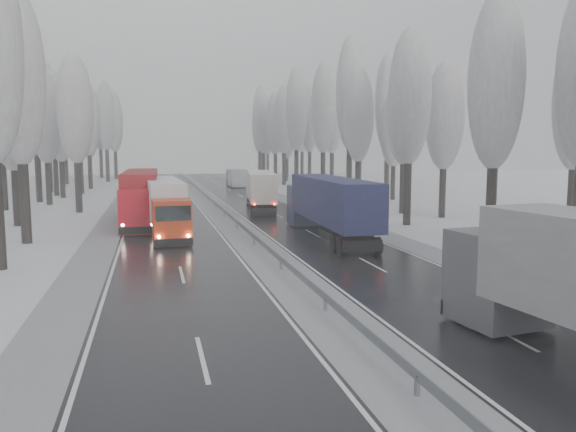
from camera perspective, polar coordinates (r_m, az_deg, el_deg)
name	(u,v)px	position (r m, az deg, el deg)	size (l,w,h in m)	color
ground	(362,345)	(19.23, 7.50, -12.91)	(260.00, 260.00, 0.00)	silver
carriageway_right	(293,224)	(48.76, 0.56, -0.77)	(7.50, 200.00, 0.03)	black
carriageway_left	(170,227)	(47.32, -11.87, -1.15)	(7.50, 200.00, 0.03)	black
median_slush	(233,225)	(47.76, -5.56, -0.96)	(3.00, 200.00, 0.04)	#999BA0
shoulder_right	(347,222)	(50.20, 6.04, -0.58)	(2.40, 200.00, 0.04)	#999BA0
shoulder_left	(108,229)	(47.44, -17.85, -1.31)	(2.40, 200.00, 0.04)	#999BA0
median_guardrail	(233,219)	(47.67, -5.57, -0.27)	(0.12, 200.00, 0.76)	slate
tree_16	(496,83)	(39.29, 20.39, 12.55)	(3.60, 3.60, 16.53)	black
tree_18	(410,98)	(48.89, 12.26, 11.65)	(3.60, 3.60, 16.58)	black
tree_19	(445,117)	(54.87, 15.64, 9.67)	(3.60, 3.60, 14.57)	black
tree_20	(405,111)	(57.62, 11.75, 10.36)	(3.60, 3.60, 15.71)	black
tree_21	(408,97)	(62.32, 12.08, 11.79)	(3.60, 3.60, 18.62)	black
tree_22	(359,116)	(66.88, 7.18, 10.02)	(3.60, 3.60, 15.86)	black
tree_23	(394,131)	(72.91, 10.71, 8.53)	(3.60, 3.60, 13.55)	black
tree_24	(350,95)	(72.47, 6.33, 12.12)	(3.60, 3.60, 20.49)	black
tree_25	(388,104)	(78.67, 10.14, 11.15)	(3.60, 3.60, 19.44)	black
tree_26	(323,109)	(81.97, 3.61, 10.77)	(3.60, 3.60, 18.78)	black
tree_27	(360,117)	(88.03, 7.34, 9.97)	(3.60, 3.60, 17.62)	black
tree_28	(296,110)	(91.93, 0.86, 10.69)	(3.60, 3.60, 19.62)	black
tree_29	(332,118)	(97.77, 4.51, 9.87)	(3.60, 3.60, 18.11)	black
tree_30	(284,120)	(101.37, -0.41, 9.70)	(3.60, 3.60, 17.86)	black
tree_31	(310,119)	(106.74, 2.23, 9.80)	(3.60, 3.60, 18.58)	black
tree_32	(275,124)	(108.68, -1.30, 9.33)	(3.60, 3.60, 17.33)	black
tree_33	(286,135)	(113.22, -0.16, 8.26)	(3.60, 3.60, 14.33)	black
tree_34	(264,124)	(115.46, -2.50, 9.27)	(3.60, 3.60, 17.63)	black
tree_35	(302,124)	(121.46, 1.45, 9.34)	(3.60, 3.60, 18.25)	black
tree_36	(261,119)	(125.44, -2.79, 9.83)	(3.60, 3.60, 20.23)	black
tree_37	(287,131)	(130.72, -0.08, 8.64)	(3.60, 3.60, 16.37)	black
tree_38	(259,127)	(136.06, -2.93, 8.99)	(3.60, 3.60, 17.97)	black
tree_39	(268,133)	(140.49, -2.09, 8.47)	(3.60, 3.60, 16.19)	black
tree_58	(18,79)	(42.54, -25.74, 12.42)	(3.60, 3.60, 17.21)	black
tree_60	(11,111)	(52.35, -26.29, 9.56)	(3.60, 3.60, 14.84)	black
tree_62	(75,110)	(61.15, -20.83, 10.04)	(3.60, 3.60, 16.04)	black
tree_64	(45,118)	(70.63, -23.43, 9.12)	(3.60, 3.60, 15.42)	black
tree_65	(34,98)	(75.03, -24.38, 10.89)	(3.60, 3.60, 19.48)	black
tree_66	(60,123)	(80.11, -22.19, 8.75)	(3.60, 3.60, 15.23)	black
tree_67	(53,115)	(84.33, -22.76, 9.42)	(3.60, 3.60, 17.09)	black
tree_68	(79,119)	(86.65, -20.51, 9.25)	(3.60, 3.60, 16.65)	black
tree_69	(47,108)	(91.37, -23.31, 10.05)	(3.60, 3.60, 19.35)	black
tree_70	(88,120)	(96.64, -19.65, 9.15)	(3.60, 3.60, 17.09)	black
tree_71	(60,111)	(101.27, -22.17, 9.83)	(3.60, 3.60, 19.61)	black
tree_72	(78,130)	(106.16, -20.51, 8.19)	(3.60, 3.60, 15.11)	black
tree_73	(64,123)	(110.54, -21.80, 8.77)	(3.60, 3.60, 17.22)	black
tree_74	(106,117)	(116.66, -18.04, 9.56)	(3.60, 3.60, 19.68)	black
tree_75	(59,121)	(121.59, -22.22, 8.95)	(3.60, 3.60, 18.60)	black
tree_76	(114,123)	(125.91, -17.23, 9.04)	(3.60, 3.60, 18.55)	black
tree_77	(89,136)	(130.26, -19.57, 7.68)	(3.60, 3.60, 14.32)	black
tree_78	(100,121)	(132.76, -18.60, 9.14)	(3.60, 3.60, 19.55)	black
tree_79	(89,129)	(136.93, -19.60, 8.36)	(3.60, 3.60, 17.07)	black
truck_blue_box	(328,203)	(40.68, 4.09, 1.33)	(3.19, 17.32, 4.42)	#1C2748
truck_cream_box	(260,188)	(59.82, -2.88, 2.90)	(4.54, 15.97, 4.06)	beige
box_truck_distant	(236,178)	(96.25, -5.27, 3.90)	(2.55, 8.28, 3.09)	#AFB0B6
truck_red_white	(164,202)	(44.89, -12.44, 1.43)	(3.22, 15.88, 4.05)	red
truck_red_red	(141,193)	(50.53, -14.73, 2.26)	(3.08, 17.63, 4.51)	red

